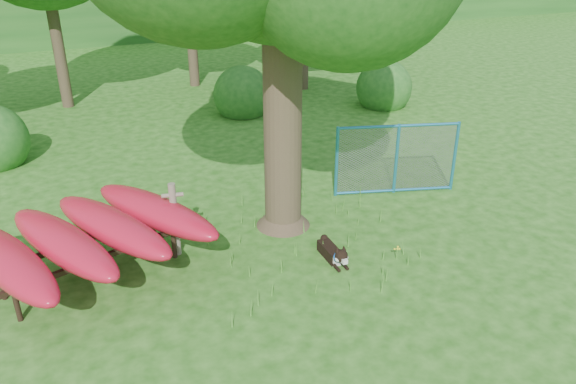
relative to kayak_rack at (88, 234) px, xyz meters
name	(u,v)px	position (x,y,z in m)	size (l,w,h in m)	color
ground	(305,275)	(3.27, -1.36, -0.82)	(80.00, 80.00, 0.00)	#1C5410
wooden_post	(175,218)	(1.45, 0.18, -0.08)	(0.38, 0.15, 1.38)	#6D6151
kayak_rack	(88,234)	(0.00, 0.00, 0.00)	(4.30, 3.86, 1.07)	black
husky_dog	(334,253)	(3.92, -1.15, -0.66)	(0.25, 1.00, 0.44)	black
fence_section	(396,159)	(6.45, 0.85, -0.03)	(2.61, 0.82, 2.63)	teal
wildflower_clump	(397,249)	(4.97, -1.53, -0.62)	(0.11, 0.10, 0.24)	#4C8F2E
shrub_right	(383,106)	(9.77, 6.64, -0.82)	(1.80, 1.80, 1.80)	#205A1D
shrub_mid	(243,114)	(5.27, 7.64, -0.82)	(1.80, 1.80, 1.80)	#205A1D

